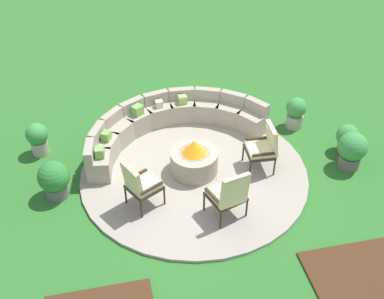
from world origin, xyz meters
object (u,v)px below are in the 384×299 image
fire_pit (194,159)px  potted_plant_2 (347,138)px  curved_stone_bench (166,123)px  lounge_chair_front_left (140,183)px  lounge_chair_front_right (229,194)px  potted_plant_1 (296,111)px  potted_plant_3 (54,179)px  potted_plant_4 (352,149)px  lounge_chair_back_left (264,146)px  potted_plant_0 (38,138)px

fire_pit → potted_plant_2: size_ratio=1.45×
curved_stone_bench → potted_plant_2: (3.62, -1.31, -0.00)m
lounge_chair_front_left → lounge_chair_front_right: 1.59m
lounge_chair_front_left → potted_plant_1: 4.21m
potted_plant_3 → curved_stone_bench: bearing=31.5°
potted_plant_2 → potted_plant_4: bearing=-107.4°
lounge_chair_front_right → lounge_chair_back_left: lounge_chair_front_right is taller
potted_plant_2 → curved_stone_bench: bearing=160.1°
curved_stone_bench → potted_plant_0: 2.72m
fire_pit → potted_plant_3: fire_pit is taller
potted_plant_2 → potted_plant_3: 5.98m
lounge_chair_front_right → potted_plant_2: size_ratio=1.61×
lounge_chair_back_left → potted_plant_3: 4.06m
fire_pit → lounge_chair_front_right: lounge_chair_front_right is taller
potted_plant_2 → potted_plant_4: 0.52m
lounge_chair_front_left → potted_plant_0: lounge_chair_front_left is taller
potted_plant_1 → lounge_chair_front_right: bearing=-132.4°
potted_plant_3 → lounge_chair_back_left: bearing=-0.9°
lounge_chair_front_left → potted_plant_0: bearing=-166.9°
lounge_chair_back_left → potted_plant_3: size_ratio=1.28×
lounge_chair_front_right → potted_plant_3: size_ratio=1.34×
lounge_chair_front_left → potted_plant_2: bearing=70.9°
lounge_chair_front_left → lounge_chair_front_right: lounge_chair_front_left is taller
lounge_chair_front_right → lounge_chair_back_left: size_ratio=1.05×
lounge_chair_front_left → potted_plant_3: bearing=-142.5°
lounge_chair_front_right → potted_plant_2: bearing=5.4°
lounge_chair_front_right → potted_plant_1: lounge_chair_front_right is taller
curved_stone_bench → potted_plant_3: bearing=-148.5°
curved_stone_bench → potted_plant_4: potted_plant_4 is taller
potted_plant_2 → lounge_chair_front_left: bearing=-169.9°
fire_pit → lounge_chair_back_left: (1.37, -0.17, 0.25)m
fire_pit → lounge_chair_front_left: bearing=-146.5°
potted_plant_3 → potted_plant_4: (5.82, -0.35, 0.02)m
fire_pit → potted_plant_1: (2.59, 1.14, 0.05)m
lounge_chair_front_right → potted_plant_0: lounge_chair_front_right is taller
lounge_chair_back_left → potted_plant_4: 1.80m
lounge_chair_front_right → potted_plant_4: size_ratio=1.30×
fire_pit → potted_plant_3: (-2.69, -0.10, 0.07)m
fire_pit → potted_plant_4: 3.17m
lounge_chair_back_left → potted_plant_2: (1.92, 0.20, -0.24)m
fire_pit → potted_plant_2: bearing=0.5°
fire_pit → potted_plant_0: bearing=156.6°
lounge_chair_front_left → potted_plant_1: (3.75, 1.90, -0.21)m
lounge_chair_front_left → lounge_chair_back_left: (2.52, 0.59, -0.01)m
lounge_chair_front_right → curved_stone_bench: bearing=84.2°
potted_plant_0 → potted_plant_3: potted_plant_3 is taller
curved_stone_bench → lounge_chair_front_right: lounge_chair_front_right is taller
curved_stone_bench → potted_plant_4: (3.47, -1.79, 0.08)m
potted_plant_2 → potted_plant_4: (-0.15, -0.49, 0.08)m
lounge_chair_front_left → lounge_chair_back_left: 2.59m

